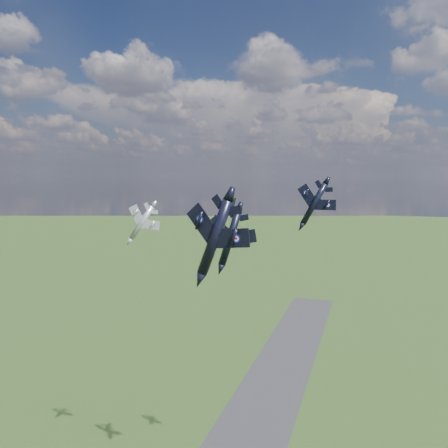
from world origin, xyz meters
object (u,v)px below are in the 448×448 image
(jet_lead_navy, at_px, (230,238))
(jet_high_navy, at_px, (314,204))
(jet_right_navy, at_px, (215,237))
(jet_left_silver, at_px, (142,223))

(jet_lead_navy, bearing_deg, jet_high_navy, 25.90)
(jet_right_navy, bearing_deg, jet_high_navy, 87.91)
(jet_lead_navy, distance_m, jet_left_silver, 23.38)
(jet_high_navy, xyz_separation_m, jet_left_silver, (-39.36, -3.99, -5.01))
(jet_right_navy, bearing_deg, jet_left_silver, 142.04)
(jet_lead_navy, height_order, jet_high_navy, jet_high_navy)
(jet_high_navy, bearing_deg, jet_lead_navy, -152.00)
(jet_right_navy, xyz_separation_m, jet_high_navy, (8.60, 38.66, 2.46))
(jet_lead_navy, bearing_deg, jet_right_navy, -75.20)
(jet_high_navy, height_order, jet_left_silver, jet_high_navy)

